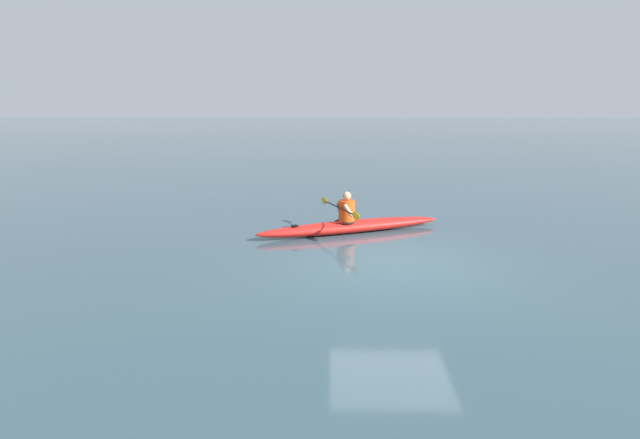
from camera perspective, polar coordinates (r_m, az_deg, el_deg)
ground_plane at (r=10.93m, az=7.69°, el=-4.65°), size 160.00×160.00×0.00m
kayak at (r=13.28m, az=3.22°, el=-0.74°), size 4.65×2.30×0.30m
kayaker at (r=13.14m, az=2.74°, el=1.11°), size 0.92×2.21×0.72m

